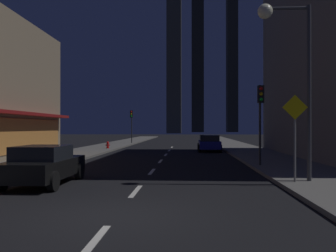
% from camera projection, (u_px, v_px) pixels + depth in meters
% --- Properties ---
extents(ground_plane, '(78.00, 136.00, 0.10)m').
position_uv_depth(ground_plane, '(173.00, 146.00, 40.34)').
color(ground_plane, black).
extents(sidewalk_right, '(4.00, 76.00, 0.15)m').
position_uv_depth(sidewalk_right, '(234.00, 145.00, 39.94)').
color(sidewalk_right, '#605E59').
rests_on(sidewalk_right, ground).
extents(sidewalk_left, '(4.00, 76.00, 0.15)m').
position_uv_depth(sidewalk_left, '(113.00, 145.00, 40.74)').
color(sidewalk_left, '#605E59').
rests_on(sidewalk_left, ground).
extents(lane_marking_center, '(0.16, 33.40, 0.01)m').
position_uv_depth(lane_marking_center, '(160.00, 161.00, 21.97)').
color(lane_marking_center, silver).
rests_on(lane_marking_center, ground).
extents(skyscraper_distant_tall, '(5.32, 6.70, 57.87)m').
position_uv_depth(skyscraper_distant_tall, '(174.00, 56.00, 130.46)').
color(skyscraper_distant_tall, '#4F4B3B').
rests_on(skyscraper_distant_tall, ground).
extents(skyscraper_distant_mid, '(5.57, 5.66, 67.26)m').
position_uv_depth(skyscraper_distant_mid, '(198.00, 60.00, 163.02)').
color(skyscraper_distant_mid, '#2F2D23').
rests_on(skyscraper_distant_mid, ground).
extents(skyscraper_distant_short, '(5.03, 6.37, 65.11)m').
position_uv_depth(skyscraper_distant_short, '(232.00, 63.00, 165.72)').
color(skyscraper_distant_short, '#323025').
rests_on(skyscraper_distant_short, ground).
extents(skyscraper_distant_slender, '(6.91, 5.35, 38.20)m').
position_uv_depth(skyscraper_distant_slender, '(277.00, 80.00, 125.49)').
color(skyscraper_distant_slender, '#38352A').
rests_on(skyscraper_distant_slender, ground).
extents(car_parked_near, '(1.98, 4.24, 1.45)m').
position_uv_depth(car_parked_near, '(44.00, 165.00, 12.97)').
color(car_parked_near, black).
rests_on(car_parked_near, ground).
extents(car_parked_far, '(1.98, 4.24, 1.45)m').
position_uv_depth(car_parked_far, '(209.00, 143.00, 31.07)').
color(car_parked_far, navy).
rests_on(car_parked_far, ground).
extents(fire_hydrant_far_left, '(0.42, 0.30, 0.65)m').
position_uv_depth(fire_hydrant_far_left, '(108.00, 145.00, 33.28)').
color(fire_hydrant_far_left, red).
rests_on(fire_hydrant_far_left, sidewalk_left).
extents(traffic_light_near_right, '(0.32, 0.48, 4.20)m').
position_uv_depth(traffic_light_near_right, '(260.00, 107.00, 18.22)').
color(traffic_light_near_right, '#2D2D2D').
rests_on(traffic_light_near_right, sidewalk_right).
extents(traffic_light_far_left, '(0.32, 0.48, 4.20)m').
position_uv_depth(traffic_light_far_left, '(132.00, 119.00, 44.80)').
color(traffic_light_far_left, '#2D2D2D').
rests_on(traffic_light_far_left, sidewalk_left).
extents(street_lamp_right, '(1.96, 0.56, 6.58)m').
position_uv_depth(street_lamp_right, '(286.00, 48.00, 12.99)').
color(street_lamp_right, '#38383D').
rests_on(street_lamp_right, sidewalk_right).
extents(pedestrian_crossing_sign, '(0.91, 0.08, 3.15)m').
position_uv_depth(pedestrian_crossing_sign, '(295.00, 130.00, 12.68)').
color(pedestrian_crossing_sign, slate).
rests_on(pedestrian_crossing_sign, sidewalk_right).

